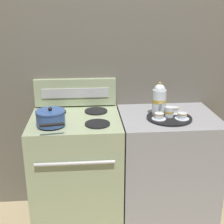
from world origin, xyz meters
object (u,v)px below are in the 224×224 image
Objects in this scene: teacup_front at (159,116)px; creamer_jug at (169,112)px; saucepan at (51,118)px; serving_tray at (169,118)px; teapot at (159,99)px; teacup_left at (174,110)px; teacup_right at (182,116)px; stove at (77,172)px.

creamer_jug is (0.09, 0.05, 0.02)m from teacup_front.
saucepan is 0.90× the size of serving_tray.
teapot is 2.41× the size of teacup_front.
teacup_left is 1.00× the size of teacup_front.
saucepan is 2.90× the size of teacup_front.
saucepan reaches higher than teacup_left.
teacup_left is (0.93, 0.17, -0.03)m from saucepan.
teacup_right is (0.15, -0.13, -0.10)m from teapot.
saucepan is 3.96× the size of creamer_jug.
teacup_right is at bearing -8.31° from stove.
teacup_left is at bearing 1.68° from stove.
teacup_right is (0.95, 0.03, -0.03)m from saucepan.
creamer_jug is at bearing 91.00° from serving_tray.
teacup_front is at bearing 176.42° from teacup_right.
stove is 8.90× the size of teacup_right.
teacup_right is 0.17m from teacup_front.
teacup_left is 1.00× the size of teacup_right.
teacup_left and teacup_right have the same top height.
teacup_front is at bearing -101.47° from teapot.
teacup_right is at bearing -3.58° from teacup_front.
serving_tray reaches higher than stove.
teapot is 3.30× the size of creamer_jug.
teapot reaches higher than teacup_front.
serving_tray is at bearing -123.28° from teacup_left.
teacup_left reaches higher than stove.
stove is 0.88m from creamer_jug.
creamer_jug is at bearing -47.45° from teapot.
teacup_left is 0.10m from creamer_jug.
creamer_jug reaches higher than teacup_right.
stove is 0.57m from saucepan.
saucepan reaches higher than teacup_right.
creamer_jug is (0.87, 0.09, -0.01)m from saucepan.
teapot is at bearing 78.53° from teacup_front.
serving_tray is 0.10m from teacup_front.
teapot is at bearing 10.92° from saucepan.
teacup_right is at bearing -80.14° from teacup_left.
teapot is at bearing 1.11° from stove.
stove is at bearing 175.32° from creamer_jug.
teapot is 0.16m from teacup_left.
teacup_front is (-0.17, 0.01, 0.00)m from teacup_right.
teacup_left is 1.37× the size of creamer_jug.
saucepan is at bearing -169.08° from teapot.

